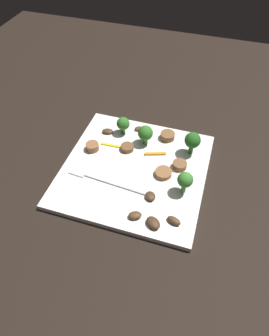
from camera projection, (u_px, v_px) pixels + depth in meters
The scene contains 20 objects.
ground_plane at pixel (134, 172), 0.65m from camera, with size 1.40×1.40×0.00m, color black.
plate at pixel (134, 170), 0.64m from camera, with size 0.30×0.30×0.01m, color white.
fork at pixel (102, 180), 0.62m from camera, with size 0.18×0.03×0.00m.
broccoli_floret_0 at pixel (146, 134), 0.67m from camera, with size 0.03×0.03×0.05m.
broccoli_floret_1 at pixel (185, 180), 0.57m from camera, with size 0.03×0.03×0.05m.
broccoli_floret_2 at pixel (193, 141), 0.64m from camera, with size 0.03×0.03×0.06m.
broccoli_floret_3 at pixel (123, 124), 0.69m from camera, with size 0.03×0.03×0.04m.
sausage_slice_0 at pixel (180, 165), 0.64m from camera, with size 0.03×0.03×0.01m, color brown.
sausage_slice_1 at pixel (127, 148), 0.67m from camera, with size 0.03×0.03×0.01m, color brown.
sausage_slice_2 at pixel (92, 147), 0.67m from camera, with size 0.03×0.03×0.02m, color brown.
sausage_slice_3 at pixel (163, 173), 0.62m from camera, with size 0.04×0.04×0.01m, color brown.
sausage_slice_4 at pixel (168, 136), 0.70m from camera, with size 0.03×0.03×0.01m, color brown.
mushroom_0 at pixel (150, 196), 0.58m from camera, with size 0.02×0.02×0.01m, color #422B19.
mushroom_1 at pixel (174, 221), 0.55m from camera, with size 0.03×0.01×0.01m, color #4C331E.
mushroom_2 at pixel (139, 129), 0.72m from camera, with size 0.02×0.01×0.01m, color #4C331E.
mushroom_3 at pixel (108, 131), 0.71m from camera, with size 0.03×0.02×0.01m, color #422B19.
mushroom_4 at pixel (153, 223), 0.54m from camera, with size 0.03×0.02×0.01m, color #422B19.
mushroom_5 at pixel (135, 215), 0.55m from camera, with size 0.03×0.02×0.01m, color #4C331E.
pepper_strip_1 at pixel (112, 145), 0.68m from camera, with size 0.05×0.01×0.00m, color yellow.
pepper_strip_3 at pixel (155, 154), 0.66m from camera, with size 0.05×0.01×0.00m, color orange.
Camera 1 is at (-0.13, 0.41, 0.49)m, focal length 32.19 mm.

